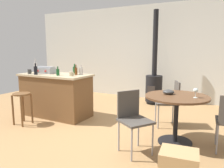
% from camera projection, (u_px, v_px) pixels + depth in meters
% --- Properties ---
extents(ground_plane, '(8.80, 8.80, 0.00)m').
position_uv_depth(ground_plane, '(97.00, 130.00, 3.95)').
color(ground_plane, '#A37A4C').
extents(back_wall, '(8.00, 0.10, 2.70)m').
position_uv_depth(back_wall, '(150.00, 52.00, 6.35)').
color(back_wall, beige).
rests_on(back_wall, ground_plane).
extents(kitchen_island, '(1.55, 0.74, 0.92)m').
position_uv_depth(kitchen_island, '(56.00, 95.00, 4.77)').
color(kitchen_island, brown).
rests_on(kitchen_island, ground_plane).
extents(wooden_stool, '(0.32, 0.32, 0.61)m').
position_uv_depth(wooden_stool, '(22.00, 102.00, 4.22)').
color(wooden_stool, brown).
rests_on(wooden_stool, ground_plane).
extents(dining_table, '(0.96, 0.96, 0.75)m').
position_uv_depth(dining_table, '(176.00, 107.00, 3.35)').
color(dining_table, black).
rests_on(dining_table, ground_plane).
extents(folding_chair_near, '(0.53, 0.53, 0.86)m').
position_uv_depth(folding_chair_near, '(170.00, 100.00, 4.12)').
color(folding_chair_near, '#47423D').
rests_on(folding_chair_near, ground_plane).
extents(folding_chair_far, '(0.56, 0.56, 0.87)m').
position_uv_depth(folding_chair_far, '(133.00, 117.00, 3.07)').
color(folding_chair_far, '#47423D').
rests_on(folding_chair_far, ground_plane).
extents(wood_stove, '(0.44, 0.45, 2.44)m').
position_uv_depth(wood_stove, '(154.00, 82.00, 5.80)').
color(wood_stove, black).
rests_on(wood_stove, ground_plane).
extents(toolbox, '(0.45, 0.23, 0.15)m').
position_uv_depth(toolbox, '(45.00, 70.00, 4.84)').
color(toolbox, gray).
rests_on(toolbox, kitchen_island).
extents(bottle_0, '(0.06, 0.06, 0.32)m').
position_uv_depth(bottle_0, '(35.00, 67.00, 5.02)').
color(bottle_0, '#B7B2AD').
rests_on(bottle_0, kitchen_island).
extents(bottle_1, '(0.06, 0.06, 0.21)m').
position_uv_depth(bottle_1, '(76.00, 71.00, 4.55)').
color(bottle_1, '#603314').
rests_on(bottle_1, kitchen_island).
extents(bottle_2, '(0.06, 0.06, 0.19)m').
position_uv_depth(bottle_2, '(58.00, 72.00, 4.43)').
color(bottle_2, '#194C23').
rests_on(bottle_2, kitchen_island).
extents(bottle_3, '(0.07, 0.07, 0.24)m').
position_uv_depth(bottle_3, '(36.00, 70.00, 4.59)').
color(bottle_3, black).
rests_on(bottle_3, kitchen_island).
extents(bottle_4, '(0.08, 0.08, 0.20)m').
position_uv_depth(bottle_4, '(81.00, 71.00, 4.57)').
color(bottle_4, '#B7B2AD').
rests_on(bottle_4, kitchen_island).
extents(bottle_5, '(0.07, 0.07, 0.22)m').
position_uv_depth(bottle_5, '(75.00, 70.00, 4.62)').
color(bottle_5, '#194C23').
rests_on(bottle_5, kitchen_island).
extents(cup_0, '(0.12, 0.09, 0.08)m').
position_uv_depth(cup_0, '(71.00, 74.00, 4.36)').
color(cup_0, tan).
rests_on(cup_0, kitchen_island).
extents(cup_1, '(0.11, 0.08, 0.10)m').
position_uv_depth(cup_1, '(30.00, 71.00, 4.75)').
color(cup_1, '#383838').
rests_on(cup_1, kitchen_island).
extents(wine_glass, '(0.07, 0.07, 0.14)m').
position_uv_depth(wine_glass, '(196.00, 91.00, 3.16)').
color(wine_glass, silver).
rests_on(wine_glass, dining_table).
extents(serving_bowl, '(0.18, 0.18, 0.07)m').
position_uv_depth(serving_bowl, '(168.00, 92.00, 3.44)').
color(serving_bowl, '#383838').
rests_on(serving_bowl, dining_table).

